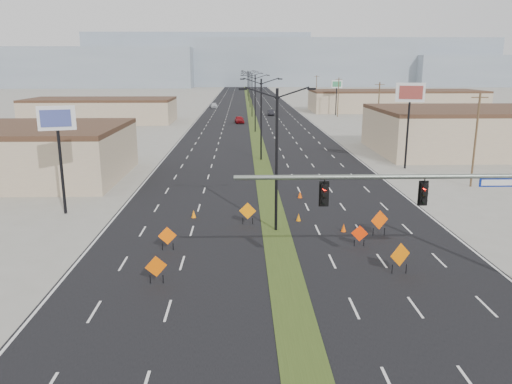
{
  "coord_description": "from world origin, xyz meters",
  "views": [
    {
      "loc": [
        -2.37,
        -21.92,
        11.38
      ],
      "look_at": [
        -1.46,
        10.62,
        3.2
      ],
      "focal_mm": 35.0,
      "sensor_mm": 36.0,
      "label": 1
    }
  ],
  "objects_px": {
    "streetlight_5": "(249,85)",
    "car_left": "(239,120)",
    "construction_sign_3": "(360,234)",
    "cone_3": "(194,214)",
    "car_far": "(214,106)",
    "construction_sign_5": "(379,221)",
    "streetlight_3": "(252,93)",
    "construction_sign_1": "(167,237)",
    "streetlight_6": "(248,82)",
    "streetlight_4": "(250,88)",
    "streetlight_1": "(261,117)",
    "construction_sign_0": "(156,267)",
    "construction_sign_4": "(400,256)",
    "construction_sign_2": "(248,212)",
    "streetlight_2": "(255,101)",
    "cone_1": "(344,228)",
    "streetlight_0": "(277,156)",
    "signal_mast": "(459,202)",
    "car_mid": "(271,113)",
    "cone_2": "(300,194)",
    "pole_sign_west": "(57,127)",
    "pole_sign_east_far": "(337,87)",
    "cone_0": "(299,217)",
    "pole_sign_east_near": "(410,99)"
  },
  "relations": [
    {
      "from": "signal_mast",
      "to": "streetlight_6",
      "type": "xyz_separation_m",
      "value": [
        -8.56,
        178.0,
        0.63
      ]
    },
    {
      "from": "car_left",
      "to": "streetlight_4",
      "type": "bearing_deg",
      "value": 79.34
    },
    {
      "from": "streetlight_3",
      "to": "streetlight_2",
      "type": "bearing_deg",
      "value": -90.0
    },
    {
      "from": "cone_2",
      "to": "pole_sign_east_far",
      "type": "xyz_separation_m",
      "value": [
        17.59,
        78.23,
        6.38
      ]
    },
    {
      "from": "car_mid",
      "to": "cone_1",
      "type": "distance_m",
      "value": 87.97
    },
    {
      "from": "streetlight_5",
      "to": "construction_sign_2",
      "type": "bearing_deg",
      "value": -90.83
    },
    {
      "from": "streetlight_1",
      "to": "construction_sign_5",
      "type": "bearing_deg",
      "value": -76.45
    },
    {
      "from": "streetlight_1",
      "to": "construction_sign_4",
      "type": "height_order",
      "value": "streetlight_1"
    },
    {
      "from": "car_far",
      "to": "streetlight_0",
      "type": "bearing_deg",
      "value": -91.29
    },
    {
      "from": "streetlight_3",
      "to": "pole_sign_east_near",
      "type": "height_order",
      "value": "streetlight_3"
    },
    {
      "from": "streetlight_6",
      "to": "construction_sign_1",
      "type": "distance_m",
      "value": 171.99
    },
    {
      "from": "streetlight_5",
      "to": "cone_3",
      "type": "relative_size",
      "value": 16.38
    },
    {
      "from": "streetlight_5",
      "to": "car_far",
      "type": "bearing_deg",
      "value": -109.04
    },
    {
      "from": "pole_sign_east_far",
      "to": "streetlight_2",
      "type": "bearing_deg",
      "value": -132.42
    },
    {
      "from": "streetlight_0",
      "to": "pole_sign_east_far",
      "type": "bearing_deg",
      "value": 76.87
    },
    {
      "from": "streetlight_6",
      "to": "cone_0",
      "type": "xyz_separation_m",
      "value": [
        1.88,
        -165.81,
        -5.12
      ]
    },
    {
      "from": "streetlight_4",
      "to": "car_left",
      "type": "distance_m",
      "value": 41.96
    },
    {
      "from": "streetlight_2",
      "to": "cone_1",
      "type": "distance_m",
      "value": 56.87
    },
    {
      "from": "streetlight_1",
      "to": "streetlight_4",
      "type": "height_order",
      "value": "same"
    },
    {
      "from": "streetlight_3",
      "to": "construction_sign_4",
      "type": "relative_size",
      "value": 5.45
    },
    {
      "from": "streetlight_2",
      "to": "car_left",
      "type": "xyz_separation_m",
      "value": [
        -2.9,
        14.4,
        -4.69
      ]
    },
    {
      "from": "construction_sign_4",
      "to": "streetlight_0",
      "type": "bearing_deg",
      "value": 105.0
    },
    {
      "from": "streetlight_2",
      "to": "pole_sign_east_far",
      "type": "distance_m",
      "value": 37.34
    },
    {
      "from": "construction_sign_3",
      "to": "cone_3",
      "type": "xyz_separation_m",
      "value": [
        -11.39,
        6.67,
        -0.53
      ]
    },
    {
      "from": "streetlight_1",
      "to": "cone_3",
      "type": "height_order",
      "value": "streetlight_1"
    },
    {
      "from": "pole_sign_east_far",
      "to": "construction_sign_2",
      "type": "bearing_deg",
      "value": -113.97
    },
    {
      "from": "car_far",
      "to": "construction_sign_2",
      "type": "height_order",
      "value": "construction_sign_2"
    },
    {
      "from": "streetlight_1",
      "to": "construction_sign_1",
      "type": "height_order",
      "value": "streetlight_1"
    },
    {
      "from": "streetlight_5",
      "to": "car_left",
      "type": "height_order",
      "value": "streetlight_5"
    },
    {
      "from": "pole_sign_west",
      "to": "pole_sign_east_far",
      "type": "height_order",
      "value": "pole_sign_west"
    },
    {
      "from": "streetlight_3",
      "to": "cone_0",
      "type": "height_order",
      "value": "streetlight_3"
    },
    {
      "from": "construction_sign_0",
      "to": "construction_sign_5",
      "type": "relative_size",
      "value": 0.87
    },
    {
      "from": "streetlight_3",
      "to": "construction_sign_1",
      "type": "relative_size",
      "value": 6.42
    },
    {
      "from": "signal_mast",
      "to": "construction_sign_0",
      "type": "bearing_deg",
      "value": 175.7
    },
    {
      "from": "car_far",
      "to": "construction_sign_5",
      "type": "distance_m",
      "value": 112.85
    },
    {
      "from": "streetlight_3",
      "to": "streetlight_6",
      "type": "xyz_separation_m",
      "value": [
        0.0,
        84.0,
        0.0
      ]
    },
    {
      "from": "car_mid",
      "to": "cone_2",
      "type": "height_order",
      "value": "car_mid"
    },
    {
      "from": "construction_sign_0",
      "to": "cone_1",
      "type": "distance_m",
      "value": 14.52
    },
    {
      "from": "car_far",
      "to": "pole_sign_west",
      "type": "xyz_separation_m",
      "value": [
        -6.25,
        -105.39,
        6.22
      ]
    },
    {
      "from": "streetlight_4",
      "to": "cone_3",
      "type": "height_order",
      "value": "streetlight_4"
    },
    {
      "from": "streetlight_2",
      "to": "cone_1",
      "type": "bearing_deg",
      "value": -85.15
    },
    {
      "from": "streetlight_0",
      "to": "cone_3",
      "type": "bearing_deg",
      "value": 152.21
    },
    {
      "from": "construction_sign_2",
      "to": "construction_sign_4",
      "type": "height_order",
      "value": "construction_sign_4"
    },
    {
      "from": "streetlight_4",
      "to": "streetlight_3",
      "type": "bearing_deg",
      "value": -90.0
    },
    {
      "from": "streetlight_3",
      "to": "pole_sign_east_far",
      "type": "xyz_separation_m",
      "value": [
        20.35,
        3.28,
        1.28
      ]
    },
    {
      "from": "streetlight_6",
      "to": "pole_sign_west",
      "type": "height_order",
      "value": "streetlight_6"
    },
    {
      "from": "streetlight_1",
      "to": "construction_sign_0",
      "type": "bearing_deg",
      "value": -100.82
    },
    {
      "from": "streetlight_4",
      "to": "construction_sign_2",
      "type": "height_order",
      "value": "streetlight_4"
    },
    {
      "from": "streetlight_2",
      "to": "construction_sign_1",
      "type": "bearing_deg",
      "value": -96.83
    },
    {
      "from": "car_mid",
      "to": "cone_0",
      "type": "relative_size",
      "value": 6.55
    }
  ]
}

